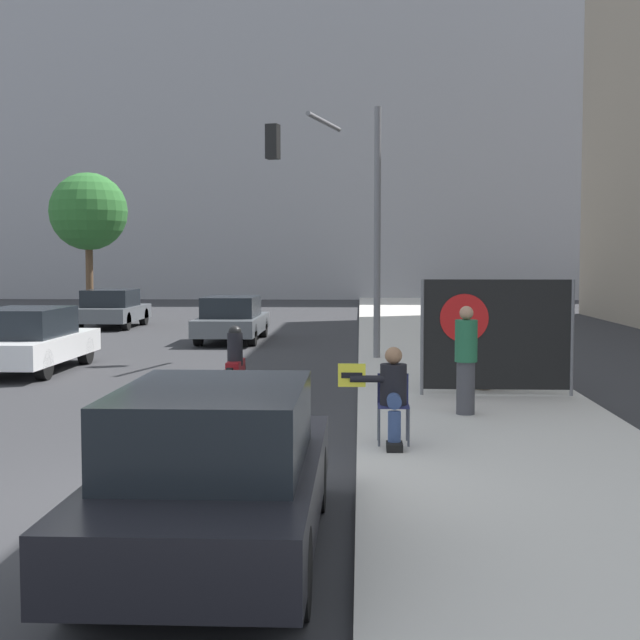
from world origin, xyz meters
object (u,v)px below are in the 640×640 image
Objects in this scene: parked_car_curbside at (216,471)px; motorcycle_on_road at (235,366)px; pedestrian_behind at (483,344)px; traffic_light_pole at (338,191)px; seated_protester at (392,392)px; jogger_on_sidewalk at (466,359)px; car_on_road_midblock at (232,319)px; car_on_road_nearest at (28,340)px; car_on_road_distant at (112,308)px; street_tree_midblock at (88,212)px; protest_banner at (496,334)px.

motorcycle_on_road is at bearing 96.95° from parked_car_curbside.
traffic_light_pole is (-2.75, 5.41, 3.15)m from pedestrian_behind.
traffic_light_pole is (-0.94, 10.29, 3.31)m from seated_protester.
jogger_on_sidewalk is 0.35× the size of car_on_road_midblock.
car_on_road_distant is at bearing 97.59° from car_on_road_nearest.
street_tree_midblock is at bearing 127.83° from car_on_road_distant.
jogger_on_sidewalk is 0.40× the size of car_on_road_distant.
car_on_road_distant is at bearing -98.89° from jogger_on_sidewalk.
car_on_road_distant is (-9.40, 20.58, -0.10)m from seated_protester.
car_on_road_midblock is 0.81× the size of street_tree_midblock.
parked_car_curbside is at bearing -62.92° from car_on_road_nearest.
car_on_road_distant is (-11.20, 15.70, -0.26)m from pedestrian_behind.
car_on_road_nearest is at bearing 117.08° from parked_car_curbside.
parked_car_curbside is (-2.80, -6.23, -0.24)m from jogger_on_sidewalk.
pedestrian_behind reaches higher than car_on_road_midblock.
seated_protester reaches higher than motorcycle_on_road.
pedestrian_behind reaches higher than motorcycle_on_road.
parked_car_curbside is (-1.60, -3.97, -0.08)m from seated_protester.
seated_protester is at bearing -64.31° from street_tree_midblock.
car_on_road_nearest is 0.79× the size of street_tree_midblock.
motorcycle_on_road is (5.05, -3.22, -0.16)m from car_on_road_nearest.
motorcycle_on_road is at bearing -65.32° from street_tree_midblock.
pedestrian_behind is 4.49m from motorcycle_on_road.
traffic_light_pole reaches higher than protest_banner.
street_tree_midblock is at bearing -116.26° from pedestrian_behind.
car_on_road_distant is 0.71× the size of street_tree_midblock.
car_on_road_distant is at bearing -116.50° from pedestrian_behind.
protest_banner is 10.38m from car_on_road_nearest.
street_tree_midblock is at bearing 101.84° from car_on_road_nearest.
car_on_road_nearest is at bearing -71.64° from jogger_on_sidewalk.
street_tree_midblock reaches higher than seated_protester.
protest_banner is at bearing 80.89° from seated_protester.
car_on_road_midblock is (-6.19, 11.17, -0.49)m from protest_banner.
parked_car_curbside is (-3.53, -8.17, -0.46)m from protest_banner.
street_tree_midblock is (-12.64, 18.08, 3.08)m from protest_banner.
jogger_on_sidewalk is 0.29× the size of street_tree_midblock.
car_on_road_midblock is at bearing 97.82° from parked_car_curbside.
pedestrian_behind reaches higher than car_on_road_distant.
protest_banner is at bearing -55.03° from street_tree_midblock.
parked_car_curbside is (-3.41, -8.85, -0.24)m from pedestrian_behind.
traffic_light_pole is at bearing -125.06° from pedestrian_behind.
motorcycle_on_road is 0.37× the size of street_tree_midblock.
street_tree_midblock is (-1.32, 1.70, 3.56)m from car_on_road_distant.
car_on_road_nearest is at bearing -78.16° from street_tree_midblock.
seated_protester is 15.94m from car_on_road_midblock.
jogger_on_sidewalk is at bearing -75.08° from traffic_light_pole.
car_on_road_midblock is at bearing 123.14° from traffic_light_pole.
traffic_light_pole reaches higher than car_on_road_midblock.
pedestrian_behind is 0.28× the size of traffic_light_pole.
motorcycle_on_road is at bearing -107.37° from traffic_light_pole.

